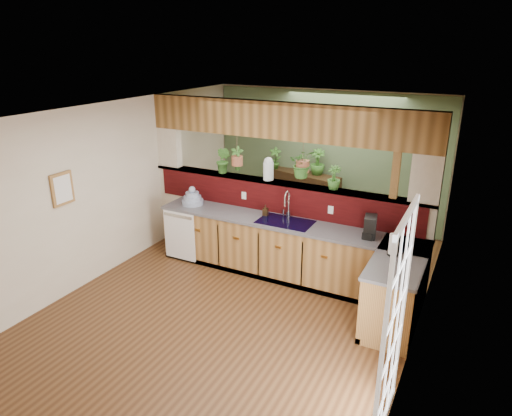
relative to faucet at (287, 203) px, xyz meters
The scene contains 28 objects.
ground 1.62m from the faucet, 100.45° to the right, with size 4.60×7.00×0.01m, color #4E2F18.
ceiling 1.86m from the faucet, 100.45° to the right, with size 4.60×7.00×0.01m, color brown.
wall_back 2.38m from the faucet, 95.05° to the left, with size 4.60×0.02×2.60m, color beige.
wall_left 2.76m from the faucet, 155.69° to the right, with size 0.02×7.00×2.60m, color beige.
wall_right 2.38m from the faucet, 28.46° to the right, with size 0.02×7.00×2.60m, color beige.
pass_through_partition 0.29m from the faucet, 129.94° to the left, with size 4.60×0.21×2.60m.
pass_through_ledge 0.38m from the faucet, 133.97° to the left, with size 4.60×0.21×0.04m, color brown.
header_beam 1.23m from the faucet, 133.97° to the left, with size 4.60×0.15×0.55m, color brown.
sage_backwall 2.36m from the faucet, 95.09° to the left, with size 4.55×0.02×2.55m, color #506847.
countertop 0.97m from the faucet, 22.84° to the right, with size 4.14×1.52×0.90m.
dishwasher 1.88m from the faucet, 164.43° to the right, with size 0.58×0.03×0.82m.
navy_sink 0.35m from the faucet, 75.48° to the right, with size 0.82×0.50×0.18m.
french_door 3.19m from the faucet, 49.74° to the right, with size 0.06×1.02×2.16m, color white.
framed_print 3.17m from the faucet, 142.08° to the right, with size 0.04×0.35×0.45m.
faucet is the anchor object (origin of this frame).
dish_stack 1.64m from the faucet, behind, with size 0.35×0.35×0.31m.
soap_dispenser 0.38m from the faucet, behind, with size 0.08×0.08×0.17m, color #362513.
coffee_maker 1.30m from the faucet, ahead, with size 0.16×0.27×0.30m.
paper_towel 1.79m from the faucet, 18.60° to the right, with size 0.14×0.14×0.30m.
glass_jar 0.65m from the faucet, 153.00° to the left, with size 0.16×0.16×0.36m.
ledge_plant_left 1.34m from the faucet, behind, with size 0.24×0.20×0.44m, color #306222.
ledge_plant_right 0.79m from the faucet, 18.93° to the left, with size 0.20×0.20×0.35m, color #306222.
hanging_plant_a 1.20m from the faucet, 167.54° to the left, with size 0.23×0.19×0.50m.
hanging_plant_b 0.81m from the faucet, 57.32° to the left, with size 0.49×0.46×0.56m.
shelving_console 2.29m from the faucet, 105.52° to the left, with size 1.54×0.41×1.03m, color black.
shelf_plant_a 2.43m from the faucet, 119.18° to the left, with size 0.23×0.16×0.44m, color #306222.
shelf_plant_b 2.14m from the faucet, 97.90° to the left, with size 0.28×0.28×0.49m, color #306222.
floor_plant 1.58m from the faucet, 75.70° to the left, with size 0.70×0.61×0.78m, color #306222.
Camera 1 is at (2.74, -4.83, 3.42)m, focal length 32.00 mm.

